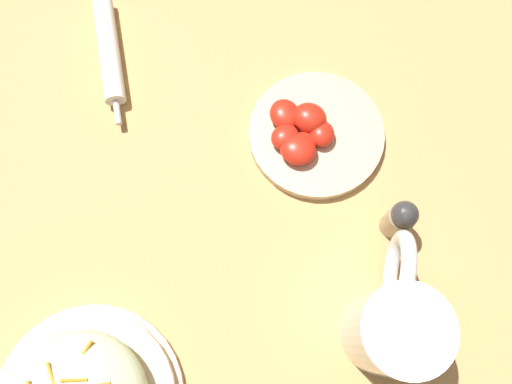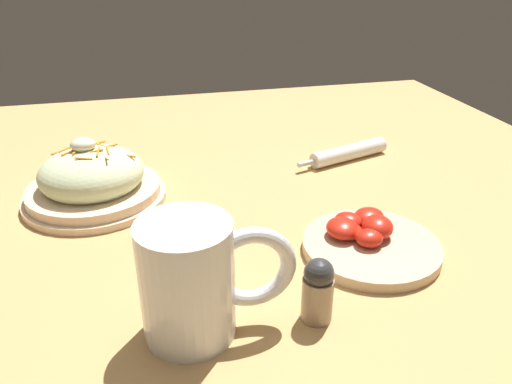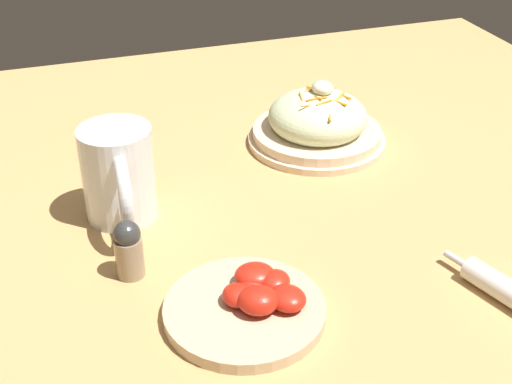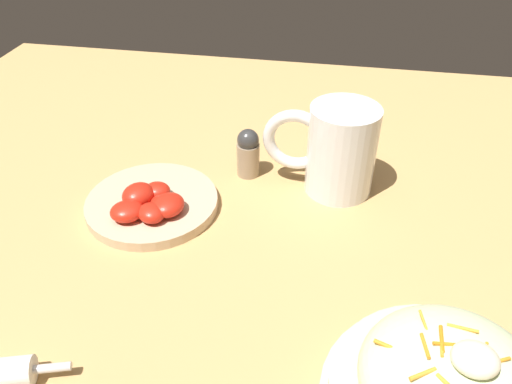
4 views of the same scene
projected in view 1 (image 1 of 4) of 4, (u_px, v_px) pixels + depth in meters
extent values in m
plane|color=tan|center=(204.00, 242.00, 0.67)|extent=(1.43, 1.43, 0.00)
cylinder|color=orange|center=(74.00, 380.00, 0.54)|extent=(0.01, 0.03, 0.01)
cylinder|color=orange|center=(87.00, 348.00, 0.56)|extent=(0.02, 0.01, 0.01)
cylinder|color=orange|center=(51.00, 374.00, 0.54)|extent=(0.02, 0.02, 0.01)
cylinder|color=white|center=(393.00, 332.00, 0.57)|extent=(0.10, 0.10, 0.13)
cylinder|color=gold|center=(386.00, 333.00, 0.60)|extent=(0.09, 0.09, 0.07)
cylinder|color=white|center=(394.00, 332.00, 0.57)|extent=(0.09, 0.09, 0.01)
torus|color=white|center=(399.00, 271.00, 0.58)|extent=(0.10, 0.02, 0.10)
cylinder|color=white|center=(109.00, 50.00, 0.74)|extent=(0.17, 0.08, 0.03)
cylinder|color=silver|center=(117.00, 113.00, 0.71)|extent=(0.04, 0.02, 0.01)
cylinder|color=#D1B28E|center=(316.00, 134.00, 0.71)|extent=(0.19, 0.19, 0.02)
ellipsoid|color=red|center=(303.00, 145.00, 0.68)|extent=(0.04, 0.04, 0.02)
ellipsoid|color=red|center=(285.00, 137.00, 0.69)|extent=(0.05, 0.05, 0.02)
ellipsoid|color=red|center=(285.00, 114.00, 0.70)|extent=(0.06, 0.06, 0.02)
ellipsoid|color=red|center=(298.00, 150.00, 0.68)|extent=(0.05, 0.06, 0.03)
ellipsoid|color=red|center=(322.00, 134.00, 0.69)|extent=(0.04, 0.03, 0.02)
ellipsoid|color=red|center=(309.00, 118.00, 0.69)|extent=(0.06, 0.06, 0.03)
cylinder|color=gray|center=(397.00, 221.00, 0.65)|extent=(0.04, 0.04, 0.05)
sphere|color=#333333|center=(405.00, 214.00, 0.62)|extent=(0.03, 0.03, 0.03)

